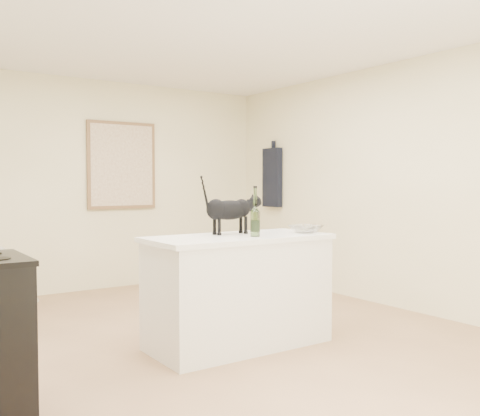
# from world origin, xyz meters

# --- Properties ---
(floor) EXTENTS (5.50, 5.50, 0.00)m
(floor) POSITION_xyz_m (0.00, 0.00, 0.00)
(floor) COLOR tan
(floor) RESTS_ON ground
(ceiling) EXTENTS (5.50, 5.50, 0.00)m
(ceiling) POSITION_xyz_m (0.00, 0.00, 2.60)
(ceiling) COLOR white
(ceiling) RESTS_ON ground
(wall_back) EXTENTS (4.50, 0.00, 4.50)m
(wall_back) POSITION_xyz_m (0.00, 2.75, 1.30)
(wall_back) COLOR #F2E7BB
(wall_back) RESTS_ON ground
(wall_right) EXTENTS (0.00, 5.50, 5.50)m
(wall_right) POSITION_xyz_m (2.25, 0.00, 1.30)
(wall_right) COLOR #F2E7BB
(wall_right) RESTS_ON ground
(island_base) EXTENTS (1.44, 0.67, 0.86)m
(island_base) POSITION_xyz_m (0.10, -0.20, 0.43)
(island_base) COLOR white
(island_base) RESTS_ON floor
(island_top) EXTENTS (1.50, 0.70, 0.04)m
(island_top) POSITION_xyz_m (0.10, -0.20, 0.88)
(island_top) COLOR white
(island_top) RESTS_ON island_base
(artwork_frame) EXTENTS (0.90, 0.03, 1.10)m
(artwork_frame) POSITION_xyz_m (0.30, 2.72, 1.55)
(artwork_frame) COLOR brown
(artwork_frame) RESTS_ON wall_back
(artwork_canvas) EXTENTS (0.82, 0.00, 1.02)m
(artwork_canvas) POSITION_xyz_m (0.30, 2.70, 1.55)
(artwork_canvas) COLOR beige
(artwork_canvas) RESTS_ON wall_back
(hanging_garment) EXTENTS (0.08, 0.34, 0.80)m
(hanging_garment) POSITION_xyz_m (2.19, 2.05, 1.40)
(hanging_garment) COLOR black
(hanging_garment) RESTS_ON wall_right
(black_cat) EXTENTS (0.52, 0.17, 0.36)m
(black_cat) POSITION_xyz_m (0.10, -0.06, 1.08)
(black_cat) COLOR black
(black_cat) RESTS_ON island_top
(wine_bottle) EXTENTS (0.09, 0.09, 0.35)m
(wine_bottle) POSITION_xyz_m (0.17, -0.34, 1.08)
(wine_bottle) COLOR #2F5221
(wine_bottle) RESTS_ON island_top
(glass_bowl) EXTENTS (0.34, 0.34, 0.07)m
(glass_bowl) POSITION_xyz_m (0.71, -0.33, 0.93)
(glass_bowl) COLOR silver
(glass_bowl) RESTS_ON island_top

